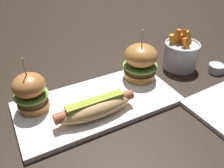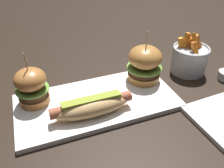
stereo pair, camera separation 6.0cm
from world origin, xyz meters
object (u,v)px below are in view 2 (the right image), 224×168
at_px(platter_main, 97,102).
at_px(slider_right, 145,63).
at_px(fries_bucket, 189,58).
at_px(hot_dog, 92,106).
at_px(slider_left, 32,86).

distance_m(platter_main, slider_right, 0.18).
distance_m(platter_main, fries_bucket, 0.33).
relative_size(platter_main, fries_bucket, 3.14).
xyz_separation_m(platter_main, slider_right, (0.16, 0.05, 0.06)).
xyz_separation_m(hot_dog, slider_left, (-0.13, 0.10, 0.02)).
xyz_separation_m(slider_right, fries_bucket, (0.16, 0.01, -0.02)).
distance_m(platter_main, slider_left, 0.17).
xyz_separation_m(hot_dog, slider_right, (0.19, 0.09, 0.03)).
distance_m(hot_dog, slider_right, 0.21).
relative_size(slider_left, slider_right, 0.95).
bearing_deg(platter_main, fries_bucket, 9.67).
xyz_separation_m(slider_left, fries_bucket, (0.48, 0.01, -0.02)).
bearing_deg(hot_dog, slider_left, 142.20).
height_order(platter_main, slider_right, slider_right).
height_order(platter_main, hot_dog, hot_dog).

